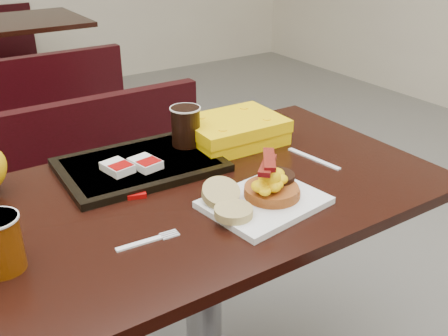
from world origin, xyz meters
TOP-DOWN VIEW (x-y plane):
  - table_near at (0.00, 0.00)m, footprint 1.20×0.70m
  - bench_near_n at (0.00, 0.70)m, footprint 1.00×0.46m
  - bench_far_s at (0.00, 1.90)m, footprint 1.00×0.46m
  - platter at (0.08, -0.15)m, footprint 0.29×0.24m
  - pancake_stack at (0.11, -0.15)m, footprint 0.16×0.16m
  - sausage_patty at (0.14, -0.13)m, footprint 0.09×0.09m
  - scrambled_eggs at (0.09, -0.16)m, footprint 0.11×0.10m
  - bacon_strips at (0.10, -0.14)m, footprint 0.15×0.15m
  - muffin_bottom at (-0.02, -0.17)m, footprint 0.10×0.10m
  - muffin_top at (-0.01, -0.10)m, footprint 0.10×0.10m
  - coffee_cup_near at (-0.48, -0.07)m, footprint 0.08×0.08m
  - fork at (-0.23, -0.14)m, footprint 0.14×0.03m
  - knife at (0.35, -0.03)m, footprint 0.04×0.18m
  - condiment_syrup at (-0.06, 0.10)m, footprint 0.05×0.05m
  - condiment_ketchup at (-0.15, 0.05)m, footprint 0.05×0.05m
  - tray at (-0.08, 0.19)m, footprint 0.42×0.31m
  - hashbrown_sleeve_left at (-0.15, 0.16)m, footprint 0.07×0.09m
  - hashbrown_sleeve_right at (-0.08, 0.15)m, footprint 0.07×0.09m
  - coffee_cup_far at (0.08, 0.22)m, footprint 0.09×0.09m
  - clamshell at (0.23, 0.19)m, footprint 0.28×0.22m

SIDE VIEW (x-z plane):
  - bench_near_n at x=0.00m, z-range 0.00..0.72m
  - bench_far_s at x=0.00m, z-range 0.00..0.72m
  - table_near at x=0.00m, z-range 0.00..0.75m
  - knife at x=0.35m, z-range 0.75..0.75m
  - fork at x=-0.23m, z-range 0.75..0.75m
  - condiment_syrup at x=-0.06m, z-range 0.75..0.76m
  - condiment_ketchup at x=-0.15m, z-range 0.75..0.76m
  - platter at x=0.08m, z-range 0.75..0.77m
  - tray at x=-0.08m, z-range 0.75..0.77m
  - muffin_bottom at x=-0.02m, z-range 0.77..0.78m
  - pancake_stack at x=0.11m, z-range 0.77..0.79m
  - hashbrown_sleeve_left at x=-0.15m, z-range 0.77..0.79m
  - hashbrown_sleeve_right at x=-0.08m, z-range 0.77..0.79m
  - muffin_top at x=-0.01m, z-range 0.76..0.81m
  - clamshell at x=0.23m, z-range 0.75..0.82m
  - sausage_patty at x=0.14m, z-range 0.79..0.81m
  - coffee_cup_near at x=-0.48m, z-range 0.75..0.86m
  - scrambled_eggs at x=0.09m, z-range 0.79..0.84m
  - coffee_cup_far at x=0.08m, z-range 0.77..0.88m
  - bacon_strips at x=0.10m, z-range 0.84..0.85m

